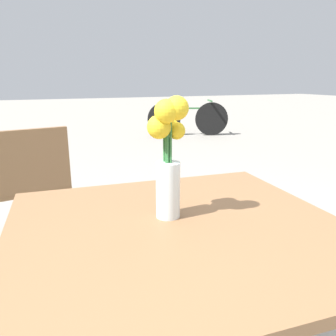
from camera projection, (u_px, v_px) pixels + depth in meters
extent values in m
cube|color=brown|center=(179.00, 230.00, 0.95)|extent=(1.03, 0.95, 0.03)
cylinder|color=brown|center=(43.00, 290.00, 1.27)|extent=(0.05, 0.05, 0.70)
cylinder|color=brown|center=(235.00, 255.00, 1.52)|extent=(0.05, 0.05, 0.70)
cylinder|color=silver|center=(168.00, 190.00, 0.98)|extent=(0.07, 0.07, 0.17)
cylinder|color=silver|center=(168.00, 201.00, 0.99)|extent=(0.06, 0.06, 0.09)
cylinder|color=#337038|center=(171.00, 176.00, 0.98)|extent=(0.01, 0.01, 0.24)
sphere|color=yellow|center=(177.00, 131.00, 0.96)|extent=(0.05, 0.05, 0.05)
cylinder|color=#337038|center=(169.00, 174.00, 0.99)|extent=(0.01, 0.01, 0.24)
sphere|color=yellow|center=(169.00, 127.00, 0.97)|extent=(0.06, 0.06, 0.06)
cylinder|color=#337038|center=(164.00, 173.00, 0.98)|extent=(0.01, 0.01, 0.25)
sphere|color=yellow|center=(159.00, 127.00, 0.96)|extent=(0.04, 0.04, 0.04)
cylinder|color=#337038|center=(166.00, 175.00, 0.97)|extent=(0.01, 0.01, 0.25)
sphere|color=yellow|center=(159.00, 127.00, 0.92)|extent=(0.07, 0.07, 0.07)
cylinder|color=#337038|center=(168.00, 168.00, 0.96)|extent=(0.01, 0.01, 0.29)
sphere|color=yellow|center=(166.00, 111.00, 0.89)|extent=(0.07, 0.07, 0.07)
cylinder|color=#337038|center=(170.00, 166.00, 0.96)|extent=(0.01, 0.01, 0.30)
sphere|color=yellow|center=(177.00, 108.00, 0.90)|extent=(0.07, 0.07, 0.07)
cube|color=brown|center=(58.00, 212.00, 2.36)|extent=(0.12, 0.33, 0.43)
cylinder|color=black|center=(164.00, 119.00, 6.76)|extent=(0.65, 0.27, 0.68)
cylinder|color=black|center=(212.00, 119.00, 6.80)|extent=(0.65, 0.27, 0.68)
cube|color=#2D6633|center=(188.00, 108.00, 6.72)|extent=(0.84, 0.34, 0.03)
cylinder|color=#2D6633|center=(179.00, 103.00, 6.69)|extent=(0.02, 0.02, 0.20)
cube|color=black|center=(179.00, 98.00, 6.66)|extent=(0.17, 0.11, 0.04)
cube|color=#2D6633|center=(210.00, 101.00, 6.70)|extent=(0.19, 0.43, 0.02)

